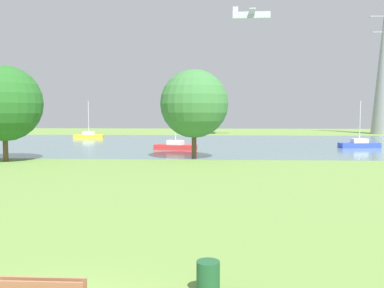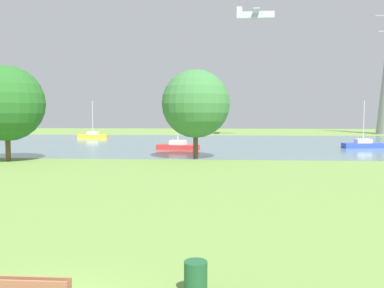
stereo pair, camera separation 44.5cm
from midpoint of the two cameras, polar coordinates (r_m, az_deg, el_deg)
ground_plane at (r=30.55m, az=-3.95°, el=-3.82°), size 160.00×160.00×0.00m
litter_bin at (r=10.50m, az=0.93°, el=-17.69°), size 0.56×0.56×0.80m
water_surface at (r=58.29m, az=-0.61°, el=0.11°), size 140.00×40.00×0.02m
sailboat_yellow at (r=71.19m, az=-13.99°, el=1.11°), size 4.87×1.73×6.14m
sailboat_red at (r=47.91m, az=-2.53°, el=-0.30°), size 5.02×2.60×5.12m
sailboat_blue at (r=54.56m, az=21.53°, el=-0.03°), size 4.96×2.12×5.67m
tree_west_near at (r=40.25m, az=-24.44°, el=5.03°), size 6.60×6.60×8.39m
tree_east_far at (r=38.93m, az=-0.05°, el=5.48°), size 6.32×6.32×8.26m
light_aircraft at (r=75.83m, az=7.85°, el=16.93°), size 6.44×8.43×2.10m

